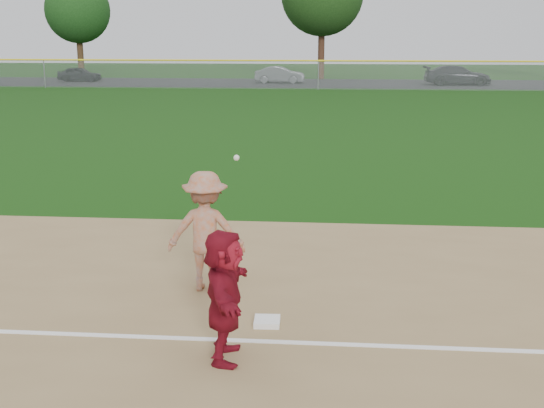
# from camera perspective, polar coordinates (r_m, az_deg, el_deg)

# --- Properties ---
(ground) EXTENTS (160.00, 160.00, 0.00)m
(ground) POSITION_cam_1_polar(r_m,az_deg,el_deg) (9.83, -0.76, -9.52)
(ground) COLOR #133C0B
(ground) RESTS_ON ground
(foul_line) EXTENTS (60.00, 0.10, 0.01)m
(foul_line) POSITION_cam_1_polar(r_m,az_deg,el_deg) (9.10, -1.26, -11.40)
(foul_line) COLOR white
(foul_line) RESTS_ON infield_dirt
(parking_asphalt) EXTENTS (120.00, 10.00, 0.01)m
(parking_asphalt) POSITION_cam_1_polar(r_m,az_deg,el_deg) (55.11, 4.01, 10.05)
(parking_asphalt) COLOR black
(parking_asphalt) RESTS_ON ground
(first_base) EXTENTS (0.37, 0.37, 0.08)m
(first_base) POSITION_cam_1_polar(r_m,az_deg,el_deg) (9.58, -0.41, -9.81)
(first_base) COLOR white
(first_base) RESTS_ON infield_dirt
(base_runner) EXTENTS (0.60, 1.58, 1.67)m
(base_runner) POSITION_cam_1_polar(r_m,az_deg,el_deg) (8.35, -3.99, -7.64)
(base_runner) COLOR maroon
(base_runner) RESTS_ON infield_dirt
(car_left) EXTENTS (3.50, 1.43, 1.19)m
(car_left) POSITION_cam_1_polar(r_m,az_deg,el_deg) (59.06, -15.80, 10.42)
(car_left) COLOR black
(car_left) RESTS_ON parking_asphalt
(car_mid) EXTENTS (3.97, 1.50, 1.29)m
(car_mid) POSITION_cam_1_polar(r_m,az_deg,el_deg) (55.19, 0.66, 10.76)
(car_mid) COLOR #56595E
(car_mid) RESTS_ON parking_asphalt
(car_right) EXTENTS (5.11, 2.18, 1.47)m
(car_right) POSITION_cam_1_polar(r_m,az_deg,el_deg) (54.91, 15.25, 10.35)
(car_right) COLOR black
(car_right) RESTS_ON parking_asphalt
(first_base_play) EXTENTS (1.25, 0.92, 2.24)m
(first_base_play) POSITION_cam_1_polar(r_m,az_deg,el_deg) (10.60, -5.56, -2.27)
(first_base_play) COLOR gray
(first_base_play) RESTS_ON infield_dirt
(outfield_fence) EXTENTS (110.00, 0.12, 110.00)m
(outfield_fence) POSITION_cam_1_polar(r_m,az_deg,el_deg) (49.01, 3.92, 11.83)
(outfield_fence) COLOR #999EA0
(outfield_fence) RESTS_ON ground
(tree_1) EXTENTS (5.80, 5.80, 8.75)m
(tree_1) POSITION_cam_1_polar(r_m,az_deg,el_deg) (66.08, -15.96, 15.29)
(tree_1) COLOR #3A2615
(tree_1) RESTS_ON ground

